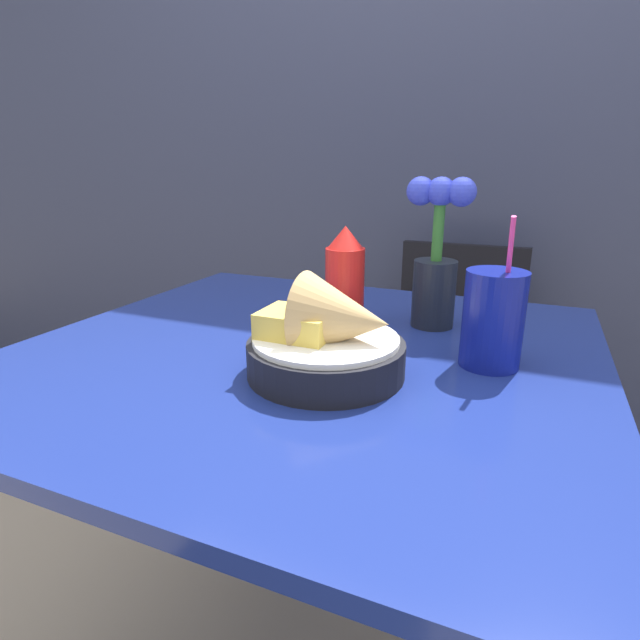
# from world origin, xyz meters

# --- Properties ---
(wall_window) EXTENTS (7.00, 0.06, 2.60)m
(wall_window) POSITION_xyz_m (0.00, 1.14, 1.30)
(wall_window) COLOR #2D334C
(wall_window) RESTS_ON ground_plane
(dining_table) EXTENTS (0.93, 0.88, 0.78)m
(dining_table) POSITION_xyz_m (0.00, 0.00, 0.66)
(dining_table) COLOR navy
(dining_table) RESTS_ON ground_plane
(chair_far_window) EXTENTS (0.40, 0.40, 0.82)m
(chair_far_window) POSITION_xyz_m (0.13, 0.85, 0.49)
(chair_far_window) COLOR black
(chair_far_window) RESTS_ON ground_plane
(food_basket) EXTENTS (0.23, 0.23, 0.15)m
(food_basket) POSITION_xyz_m (0.08, -0.09, 0.83)
(food_basket) COLOR black
(food_basket) RESTS_ON dining_table
(ketchup_bottle) EXTENTS (0.07, 0.07, 0.19)m
(ketchup_bottle) POSITION_xyz_m (0.02, 0.13, 0.87)
(ketchup_bottle) COLOR red
(ketchup_bottle) RESTS_ON dining_table
(drink_cup) EXTENTS (0.09, 0.09, 0.23)m
(drink_cup) POSITION_xyz_m (0.29, 0.04, 0.84)
(drink_cup) COLOR navy
(drink_cup) RESTS_ON dining_table
(flower_vase) EXTENTS (0.12, 0.08, 0.27)m
(flower_vase) POSITION_xyz_m (0.17, 0.20, 0.90)
(flower_vase) COLOR black
(flower_vase) RESTS_ON dining_table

